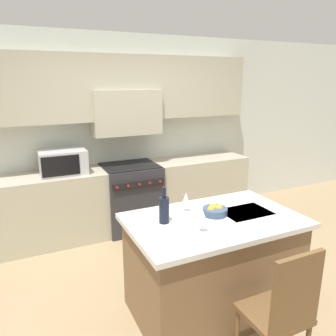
# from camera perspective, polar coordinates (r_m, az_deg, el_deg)

# --- Properties ---
(ground_plane) EXTENTS (10.00, 10.00, 0.00)m
(ground_plane) POSITION_cam_1_polar(r_m,az_deg,el_deg) (3.52, 3.60, -21.17)
(ground_plane) COLOR #997F5B
(back_cabinetry) EXTENTS (10.00, 0.46, 2.70)m
(back_cabinetry) POSITION_cam_1_polar(r_m,az_deg,el_deg) (4.70, -7.94, 9.17)
(back_cabinetry) COLOR silver
(back_cabinetry) RESTS_ON ground_plane
(back_counter) EXTENTS (3.66, 0.62, 0.92)m
(back_counter) POSITION_cam_1_polar(r_m,az_deg,el_deg) (4.73, -6.53, -5.00)
(back_counter) COLOR #B2AD93
(back_counter) RESTS_ON ground_plane
(range_stove) EXTENTS (0.77, 0.70, 0.93)m
(range_stove) POSITION_cam_1_polar(r_m,az_deg,el_deg) (4.71, -6.45, -4.98)
(range_stove) COLOR #2D2D33
(range_stove) RESTS_ON ground_plane
(microwave) EXTENTS (0.57, 0.41, 0.30)m
(microwave) POSITION_cam_1_polar(r_m,az_deg,el_deg) (4.37, -17.84, 1.03)
(microwave) COLOR #B7B7BC
(microwave) RESTS_ON back_counter
(kitchen_island) EXTENTS (1.50, 0.94, 0.92)m
(kitchen_island) POSITION_cam_1_polar(r_m,az_deg,el_deg) (3.12, 7.77, -16.29)
(kitchen_island) COLOR brown
(kitchen_island) RESTS_ON ground_plane
(island_chair) EXTENTS (0.42, 0.40, 1.02)m
(island_chair) POSITION_cam_1_polar(r_m,az_deg,el_deg) (2.57, 19.41, -22.10)
(island_chair) COLOR brown
(island_chair) RESTS_ON ground_plane
(wine_bottle) EXTENTS (0.09, 0.09, 0.32)m
(wine_bottle) POSITION_cam_1_polar(r_m,az_deg,el_deg) (2.75, -0.68, -7.20)
(wine_bottle) COLOR black
(wine_bottle) RESTS_ON kitchen_island
(wine_glass_near) EXTENTS (0.08, 0.08, 0.18)m
(wine_glass_near) POSITION_cam_1_polar(r_m,az_deg,el_deg) (2.61, 6.09, -8.53)
(wine_glass_near) COLOR white
(wine_glass_near) RESTS_ON kitchen_island
(wine_glass_far) EXTENTS (0.08, 0.08, 0.18)m
(wine_glass_far) POSITION_cam_1_polar(r_m,az_deg,el_deg) (2.98, 3.13, -5.38)
(wine_glass_far) COLOR white
(wine_glass_far) RESTS_ON kitchen_island
(fruit_bowl) EXTENTS (0.22, 0.22, 0.09)m
(fruit_bowl) POSITION_cam_1_polar(r_m,az_deg,el_deg) (2.97, 8.15, -7.36)
(fruit_bowl) COLOR #384C6B
(fruit_bowl) RESTS_ON kitchen_island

